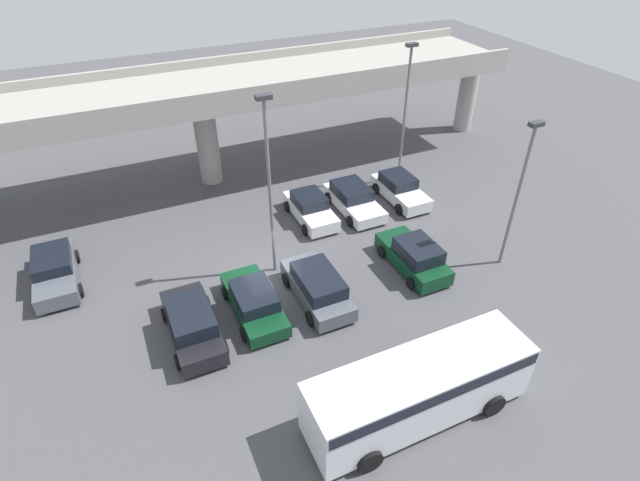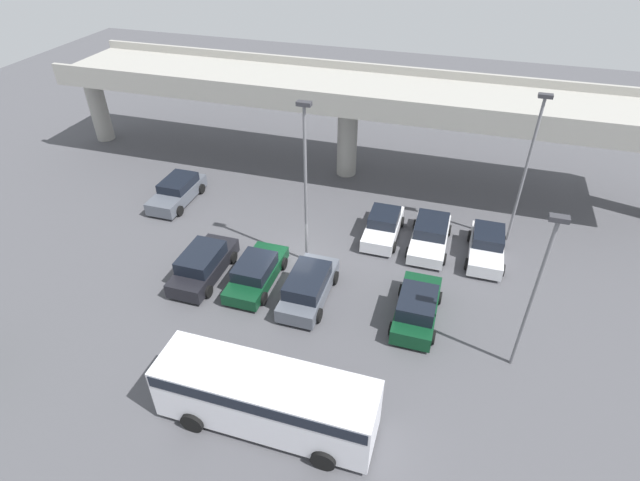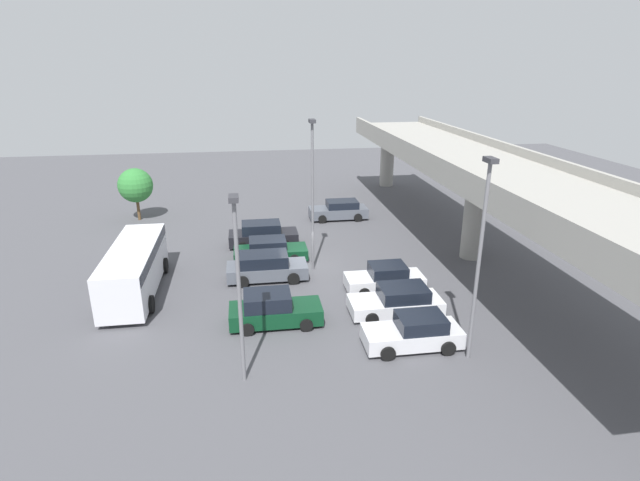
% 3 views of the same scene
% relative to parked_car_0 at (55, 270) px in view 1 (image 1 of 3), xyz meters
% --- Properties ---
extents(ground_plane, '(87.85, 87.85, 0.00)m').
position_rel_parked_car_0_xyz_m(ground_plane, '(9.67, -4.27, -0.74)').
color(ground_plane, '#4C4C51').
extents(highway_overpass, '(42.38, 6.70, 7.02)m').
position_rel_parked_car_0_xyz_m(highway_overpass, '(9.67, 7.04, 4.97)').
color(highway_overpass, '#9E9B93').
rests_on(highway_overpass, ground_plane).
extents(parked_car_0, '(2.16, 4.71, 1.53)m').
position_rel_parked_car_0_xyz_m(parked_car_0, '(0.00, 0.00, 0.00)').
color(parked_car_0, '#515660').
rests_on(parked_car_0, ground_plane).
extents(parked_car_1, '(2.17, 4.79, 1.67)m').
position_rel_parked_car_0_xyz_m(parked_car_1, '(5.31, -6.47, 0.05)').
color(parked_car_1, black).
rests_on(parked_car_1, ground_plane).
extents(parked_car_2, '(2.14, 4.74, 1.46)m').
position_rel_parked_car_0_xyz_m(parked_car_2, '(8.21, -6.14, -0.05)').
color(parked_car_2, '#0C381E').
rests_on(parked_car_2, ground_plane).
extents(parked_car_3, '(2.17, 4.73, 1.62)m').
position_rel_parked_car_0_xyz_m(parked_car_3, '(11.22, -6.52, 0.05)').
color(parked_car_3, '#515660').
rests_on(parked_car_3, ground_plane).
extents(parked_car_4, '(2.07, 4.38, 1.54)m').
position_rel_parked_car_0_xyz_m(parked_car_4, '(13.75, 0.06, -0.03)').
color(parked_car_4, silver).
rests_on(parked_car_4, ground_plane).
extents(parked_car_5, '(2.23, 4.72, 1.49)m').
position_rel_parked_car_0_xyz_m(parked_car_5, '(16.53, -0.07, -0.04)').
color(parked_car_5, silver).
rests_on(parked_car_5, ground_plane).
extents(parked_car_6, '(2.07, 4.43, 1.54)m').
position_rel_parked_car_0_xyz_m(parked_car_6, '(19.70, -0.25, -0.02)').
color(parked_car_6, silver).
rests_on(parked_car_6, ground_plane).
extents(parked_car_7, '(2.13, 4.52, 1.69)m').
position_rel_parked_car_0_xyz_m(parked_car_7, '(16.67, -6.43, 0.04)').
color(parked_car_7, '#0C381E').
rests_on(parked_car_7, ground_plane).
extents(shuttle_bus, '(8.48, 2.65, 2.68)m').
position_rel_parked_car_0_xyz_m(shuttle_bus, '(11.93, -13.81, 0.87)').
color(shuttle_bus, silver).
rests_on(shuttle_bus, ground_plane).
extents(lamp_post_near_aisle, '(0.70, 0.35, 9.19)m').
position_rel_parked_car_0_xyz_m(lamp_post_near_aisle, '(10.16, -3.58, 4.57)').
color(lamp_post_near_aisle, slate).
rests_on(lamp_post_near_aisle, ground_plane).
extents(lamp_post_mid_lot, '(0.70, 0.35, 7.76)m').
position_rel_parked_car_0_xyz_m(lamp_post_mid_lot, '(21.12, -7.91, 3.83)').
color(lamp_post_mid_lot, slate).
rests_on(lamp_post_mid_lot, ground_plane).
extents(lamp_post_by_overpass, '(0.70, 0.35, 8.83)m').
position_rel_parked_car_0_xyz_m(lamp_post_by_overpass, '(20.93, 1.83, 4.38)').
color(lamp_post_by_overpass, slate).
rests_on(lamp_post_by_overpass, ground_plane).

